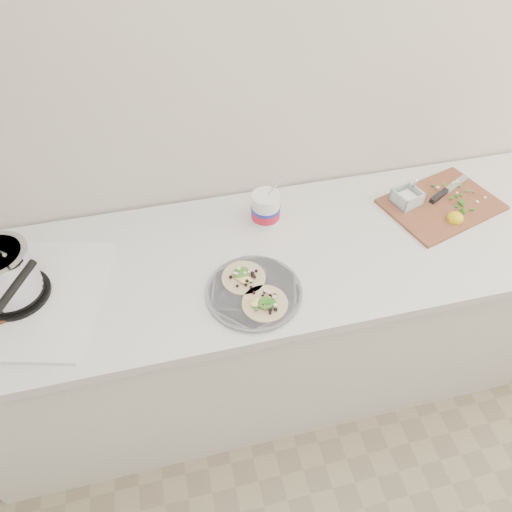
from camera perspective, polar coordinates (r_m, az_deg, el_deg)
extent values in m
cube|color=beige|center=(1.55, 1.05, 19.42)|extent=(3.50, 0.05, 2.60)
cube|color=silver|center=(1.93, 2.83, -8.48)|extent=(2.40, 0.62, 0.86)
cube|color=silver|center=(1.56, 3.63, 0.16)|extent=(2.44, 0.66, 0.04)
cube|color=silver|center=(1.59, -27.54, -4.51)|extent=(0.59, 0.57, 0.01)
cylinder|color=black|center=(1.58, -27.71, -4.21)|extent=(0.20, 0.20, 0.01)
torus|color=black|center=(1.57, -27.90, -3.86)|extent=(0.17, 0.17, 0.02)
cylinder|color=silver|center=(1.51, -29.04, -1.79)|extent=(0.17, 0.17, 0.16)
cylinder|color=slate|center=(1.42, -0.25, -4.54)|extent=(0.29, 0.29, 0.01)
cylinder|color=slate|center=(1.42, -0.25, -4.42)|extent=(0.30, 0.30, 0.00)
cylinder|color=white|center=(1.61, 1.22, 5.94)|extent=(0.10, 0.10, 0.12)
cylinder|color=red|center=(1.62, 1.21, 5.59)|extent=(0.10, 0.10, 0.04)
cylinder|color=#192D99|center=(1.61, 1.22, 6.08)|extent=(0.10, 0.10, 0.01)
cube|color=brown|center=(1.84, 22.15, 6.00)|extent=(0.47, 0.39, 0.01)
cube|color=white|center=(1.78, 18.30, 6.87)|extent=(0.06, 0.06, 0.03)
ellipsoid|color=yellow|center=(1.78, 23.71, 4.54)|extent=(0.06, 0.06, 0.05)
cube|color=silver|center=(1.95, 23.64, 8.21)|extent=(0.15, 0.10, 0.00)
cube|color=black|center=(1.85, 21.90, 6.99)|extent=(0.09, 0.06, 0.02)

